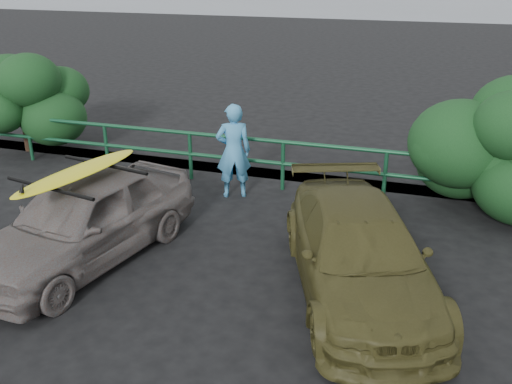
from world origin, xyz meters
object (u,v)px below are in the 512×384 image
guardrail (236,160)px  surfboard (78,172)px  olive_vehicle (359,253)px  man (234,151)px  sedan (84,219)px

guardrail → surfboard: bearing=-106.8°
olive_vehicle → man: bearing=115.0°
guardrail → olive_vehicle: bearing=-48.4°
guardrail → man: size_ratio=7.59×
guardrail → surfboard: surfboard is taller
olive_vehicle → man: size_ratio=2.28×
guardrail → man: 0.75m
man → surfboard: bearing=43.0°
guardrail → surfboard: 3.97m
olive_vehicle → surfboard: size_ratio=1.76×
guardrail → olive_vehicle: 4.50m
surfboard → guardrail: bearing=84.6°
sedan → surfboard: 0.77m
surfboard → olive_vehicle: bearing=16.0°
sedan → man: man is taller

